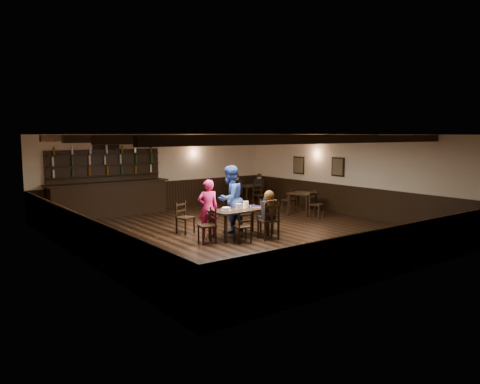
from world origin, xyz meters
TOP-DOWN VIEW (x-y plane):
  - ground at (0.00, 0.00)m, footprint 10.00×10.00m
  - room_shell at (0.01, 0.04)m, footprint 9.02×10.02m
  - dining_table at (-0.40, -0.43)m, footprint 1.61×0.86m
  - chair_near_left at (-0.73, -1.05)m, footprint 0.44×0.43m
  - chair_near_right at (0.03, -1.16)m, footprint 0.54×0.53m
  - chair_end_left at (-1.39, -0.51)m, footprint 0.48×0.49m
  - chair_end_right at (0.57, -0.46)m, footprint 0.55×0.56m
  - chair_far_pushed at (-1.34, 0.89)m, footprint 0.50×0.49m
  - woman_pink at (-1.02, 0.13)m, footprint 0.64×0.51m
  - man_blue at (-0.25, 0.22)m, footprint 1.08×0.95m
  - seated_person at (0.05, -1.10)m, footprint 0.35×0.52m
  - cake at (-0.83, -0.43)m, footprint 0.27×0.27m
  - plate_stack_a at (-0.49, -0.53)m, footprint 0.17×0.17m
  - plate_stack_b at (-0.15, -0.38)m, footprint 0.15×0.15m
  - tea_light at (-0.41, -0.30)m, footprint 0.05×0.05m
  - salt_shaker at (-0.07, -0.48)m, footprint 0.03×0.03m
  - pepper_shaker at (0.07, -0.46)m, footprint 0.04×0.04m
  - drink_glass at (-0.11, -0.28)m, footprint 0.07×0.07m
  - menu_red at (0.13, -0.55)m, footprint 0.31×0.24m
  - menu_blue at (0.20, -0.32)m, footprint 0.37×0.29m
  - bar_counter at (-1.98, 4.72)m, footprint 4.05×0.70m
  - back_table_a at (3.32, 1.01)m, footprint 1.03×1.03m
  - back_table_b at (3.21, 3.82)m, footprint 0.88×0.88m
  - bg_patron_left at (2.59, 3.77)m, footprint 0.32×0.42m
  - bg_patron_right at (3.76, 3.85)m, footprint 0.29×0.38m

SIDE VIEW (x-z plane):
  - ground at x=0.00m, z-range 0.00..0.00m
  - chair_near_left at x=-0.73m, z-range 0.07..0.87m
  - chair_far_pushed at x=-1.34m, z-range 0.07..0.95m
  - chair_end_left at x=-1.39m, z-range 0.07..0.96m
  - chair_end_right at x=0.57m, z-range 0.08..1.01m
  - chair_near_right at x=0.03m, z-range 0.08..1.07m
  - back_table_a at x=3.32m, z-range 0.27..1.02m
  - back_table_b at x=3.21m, z-range 0.28..1.03m
  - dining_table at x=-0.40m, z-range 0.30..1.05m
  - bar_counter at x=-1.98m, z-range -0.37..1.83m
  - menu_red at x=0.13m, z-range 0.75..0.76m
  - menu_blue at x=0.20m, z-range 0.75..0.76m
  - woman_pink at x=-1.02m, z-range 0.00..1.52m
  - tea_light at x=-0.41m, z-range 0.75..0.80m
  - cake at x=-0.83m, z-range 0.75..0.83m
  - salt_shaker at x=-0.07m, z-range 0.75..0.83m
  - pepper_shaker at x=0.07m, z-range 0.75..0.84m
  - drink_glass at x=-0.11m, z-range 0.75..0.86m
  - bg_patron_right at x=3.76m, z-range 0.46..1.17m
  - plate_stack_a at x=-0.49m, z-range 0.75..0.92m
  - seated_person at x=0.05m, z-range 0.42..1.26m
  - plate_stack_b at x=-0.15m, z-range 0.75..0.93m
  - bg_patron_left at x=2.59m, z-range 0.47..1.23m
  - man_blue at x=-0.25m, z-range 0.00..1.86m
  - room_shell at x=0.01m, z-range 0.39..3.10m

